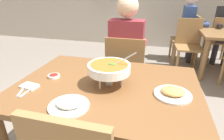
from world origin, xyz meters
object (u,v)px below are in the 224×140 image
at_px(dining_table_main, 107,95).
at_px(chair_bg_middle, 188,36).
at_px(appetizer_plate, 173,93).
at_px(chair_bg_right, 189,42).
at_px(chair_diner_main, 126,69).
at_px(diner_main, 127,49).
at_px(sauce_dish, 54,76).
at_px(rice_plate, 69,104).
at_px(patron_bg_middle, 190,24).
at_px(chair_bg_left, 221,38).
at_px(curry_bowl, 109,68).

distance_m(dining_table_main, chair_bg_middle, 2.82).
relative_size(appetizer_plate, chair_bg_right, 0.27).
distance_m(chair_diner_main, diner_main, 0.24).
relative_size(diner_main, sauce_dish, 14.56).
distance_m(rice_plate, chair_bg_middle, 3.17).
distance_m(sauce_dish, patron_bg_middle, 2.98).
height_order(diner_main, patron_bg_middle, same).
xyz_separation_m(dining_table_main, patron_bg_middle, (0.87, 2.68, 0.12)).
xyz_separation_m(rice_plate, chair_bg_right, (0.98, 2.54, -0.23)).
bearing_deg(chair_bg_right, rice_plate, -111.06).
height_order(dining_table_main, chair_bg_left, chair_bg_left).
relative_size(appetizer_plate, chair_bg_middle, 0.27).
bearing_deg(chair_bg_right, patron_bg_middle, 85.96).
height_order(curry_bowl, chair_bg_right, curry_bowl).
relative_size(sauce_dish, patron_bg_middle, 0.07).
height_order(curry_bowl, appetizer_plate, curry_bowl).
xyz_separation_m(chair_diner_main, chair_bg_left, (1.45, 1.87, 0.00)).
xyz_separation_m(chair_bg_middle, patron_bg_middle, (-0.01, 0.01, 0.24)).
bearing_deg(chair_bg_left, chair_bg_middle, 176.40).
distance_m(chair_bg_left, chair_bg_middle, 0.56).
bearing_deg(diner_main, chair_bg_left, 51.60).
bearing_deg(rice_plate, chair_bg_right, 68.94).
xyz_separation_m(dining_table_main, diner_main, (0.00, 0.80, 0.12)).
bearing_deg(sauce_dish, dining_table_main, -0.75).
height_order(diner_main, curry_bowl, diner_main).
relative_size(chair_bg_middle, patron_bg_middle, 0.69).
height_order(dining_table_main, curry_bowl, curry_bowl).
height_order(chair_diner_main, curry_bowl, curry_bowl).
xyz_separation_m(chair_bg_right, patron_bg_middle, (0.03, 0.47, 0.24)).
distance_m(rice_plate, chair_bg_right, 2.73).
distance_m(dining_table_main, patron_bg_middle, 2.82).
distance_m(chair_bg_left, chair_bg_right, 0.74).
bearing_deg(chair_bg_middle, curry_bowl, -108.05).
height_order(chair_bg_left, patron_bg_middle, patron_bg_middle).
bearing_deg(chair_diner_main, chair_bg_middle, 64.94).
bearing_deg(rice_plate, chair_bg_middle, 71.10).
bearing_deg(chair_bg_right, dining_table_main, -110.79).
bearing_deg(curry_bowl, appetizer_plate, -4.88).
xyz_separation_m(diner_main, patron_bg_middle, (0.87, 1.88, 0.00)).
relative_size(appetizer_plate, patron_bg_middle, 0.18).
relative_size(appetizer_plate, sauce_dish, 2.67).
xyz_separation_m(dining_table_main, chair_bg_middle, (0.89, 2.67, -0.12)).
height_order(chair_bg_left, chair_bg_right, same).
relative_size(dining_table_main, chair_bg_left, 1.46).
relative_size(rice_plate, chair_bg_right, 0.27).
xyz_separation_m(sauce_dish, patron_bg_middle, (1.31, 2.67, 0.01)).
xyz_separation_m(sauce_dish, chair_bg_left, (1.89, 2.63, -0.22)).
height_order(rice_plate, chair_bg_left, chair_bg_left).
height_order(curry_bowl, patron_bg_middle, patron_bg_middle).
relative_size(chair_diner_main, chair_bg_middle, 1.00).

